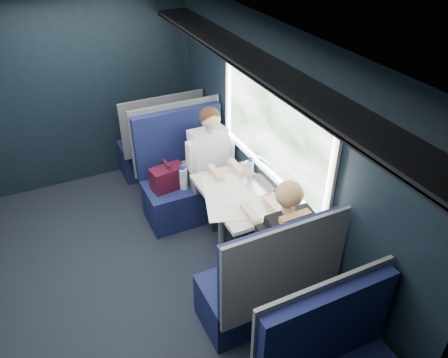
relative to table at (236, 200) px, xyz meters
name	(u,v)px	position (x,y,z in m)	size (l,w,h in m)	color
ground	(140,284)	(-1.03, 0.00, -0.67)	(2.80, 4.20, 0.01)	black
room_shell	(123,150)	(-1.01, 0.00, 0.81)	(3.00, 4.40, 2.40)	black
table	(236,200)	(0.00, 0.00, 0.00)	(0.62, 1.00, 0.74)	#54565E
seat_bay_near	(186,181)	(-0.20, 0.87, -0.24)	(1.04, 0.62, 1.26)	#0B0F33
seat_bay_far	(264,287)	(-0.18, -0.87, -0.25)	(1.04, 0.62, 1.26)	#0B0F33
seat_row_front	(160,145)	(-0.18, 1.80, -0.25)	(1.04, 0.51, 1.16)	#0B0F33
man	(213,160)	(0.07, 0.70, 0.06)	(0.53, 0.56, 1.32)	black
woman	(282,237)	(0.07, -0.71, 0.06)	(0.53, 0.56, 1.32)	black
papers	(233,195)	(-0.05, -0.01, 0.08)	(0.53, 0.76, 0.01)	white
laptop	(264,178)	(0.32, 0.03, 0.14)	(0.30, 0.36, 0.25)	silver
bottle_small	(250,168)	(0.26, 0.20, 0.18)	(0.07, 0.07, 0.23)	silver
cup	(248,166)	(0.30, 0.33, 0.12)	(0.07, 0.07, 0.10)	white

